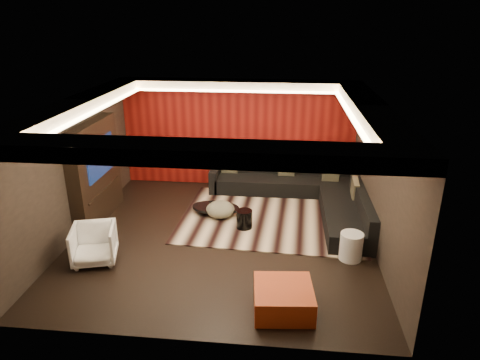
# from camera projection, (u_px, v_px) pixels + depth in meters

# --- Properties ---
(floor) EXTENTS (6.00, 6.00, 0.02)m
(floor) POSITION_uv_depth(u_px,v_px,m) (223.00, 238.00, 8.81)
(floor) COLOR black
(floor) RESTS_ON ground
(ceiling) EXTENTS (6.00, 6.00, 0.02)m
(ceiling) POSITION_uv_depth(u_px,v_px,m) (220.00, 101.00, 7.78)
(ceiling) COLOR silver
(ceiling) RESTS_ON ground
(wall_back) EXTENTS (6.00, 0.02, 2.80)m
(wall_back) POSITION_uv_depth(u_px,v_px,m) (238.00, 133.00, 11.08)
(wall_back) COLOR black
(wall_back) RESTS_ON ground
(wall_left) EXTENTS (0.02, 6.00, 2.80)m
(wall_left) POSITION_uv_depth(u_px,v_px,m) (73.00, 168.00, 8.59)
(wall_left) COLOR black
(wall_left) RESTS_ON ground
(wall_right) EXTENTS (0.02, 6.00, 2.80)m
(wall_right) POSITION_uv_depth(u_px,v_px,m) (380.00, 180.00, 8.01)
(wall_right) COLOR black
(wall_right) RESTS_ON ground
(red_feature_wall) EXTENTS (5.98, 0.05, 2.78)m
(red_feature_wall) POSITION_uv_depth(u_px,v_px,m) (238.00, 134.00, 11.05)
(red_feature_wall) COLOR #6B0C0A
(red_feature_wall) RESTS_ON ground
(soffit_back) EXTENTS (6.00, 0.60, 0.22)m
(soffit_back) POSITION_uv_depth(u_px,v_px,m) (237.00, 85.00, 10.33)
(soffit_back) COLOR silver
(soffit_back) RESTS_ON ground
(soffit_front) EXTENTS (6.00, 0.60, 0.22)m
(soffit_front) POSITION_uv_depth(u_px,v_px,m) (189.00, 152.00, 5.32)
(soffit_front) COLOR silver
(soffit_front) RESTS_ON ground
(soffit_left) EXTENTS (0.60, 4.80, 0.22)m
(soffit_left) POSITION_uv_depth(u_px,v_px,m) (79.00, 105.00, 8.09)
(soffit_left) COLOR silver
(soffit_left) RESTS_ON ground
(soffit_right) EXTENTS (0.60, 4.80, 0.22)m
(soffit_right) POSITION_uv_depth(u_px,v_px,m) (371.00, 111.00, 7.57)
(soffit_right) COLOR silver
(soffit_right) RESTS_ON ground
(cove_back) EXTENTS (4.80, 0.08, 0.04)m
(cove_back) POSITION_uv_depth(u_px,v_px,m) (235.00, 91.00, 10.05)
(cove_back) COLOR #FFD899
(cove_back) RESTS_ON ground
(cove_front) EXTENTS (4.80, 0.08, 0.04)m
(cove_front) POSITION_uv_depth(u_px,v_px,m) (195.00, 151.00, 5.67)
(cove_front) COLOR #FFD899
(cove_front) RESTS_ON ground
(cove_left) EXTENTS (0.08, 4.80, 0.04)m
(cove_left) POSITION_uv_depth(u_px,v_px,m) (97.00, 110.00, 8.09)
(cove_left) COLOR #FFD899
(cove_left) RESTS_ON ground
(cove_right) EXTENTS (0.08, 4.80, 0.04)m
(cove_right) POSITION_uv_depth(u_px,v_px,m) (351.00, 116.00, 7.63)
(cove_right) COLOR #FFD899
(cove_right) RESTS_ON ground
(tv_surround) EXTENTS (0.30, 2.00, 2.20)m
(tv_surround) POSITION_uv_depth(u_px,v_px,m) (95.00, 172.00, 9.23)
(tv_surround) COLOR black
(tv_surround) RESTS_ON ground
(tv_screen) EXTENTS (0.04, 1.30, 0.80)m
(tv_screen) POSITION_uv_depth(u_px,v_px,m) (100.00, 157.00, 9.09)
(tv_screen) COLOR black
(tv_screen) RESTS_ON ground
(tv_shelf) EXTENTS (0.04, 1.60, 0.04)m
(tv_shelf) POSITION_uv_depth(u_px,v_px,m) (105.00, 190.00, 9.37)
(tv_shelf) COLOR black
(tv_shelf) RESTS_ON ground
(rug) EXTENTS (4.15, 3.20, 0.02)m
(rug) POSITION_uv_depth(u_px,v_px,m) (272.00, 218.00, 9.62)
(rug) COLOR beige
(rug) RESTS_ON floor
(coffee_table) EXTENTS (1.19, 1.19, 0.18)m
(coffee_table) POSITION_uv_depth(u_px,v_px,m) (216.00, 210.00, 9.76)
(coffee_table) COLOR black
(coffee_table) RESTS_ON rug
(drum_stool) EXTENTS (0.34, 0.34, 0.40)m
(drum_stool) POSITION_uv_depth(u_px,v_px,m) (244.00, 219.00, 9.10)
(drum_stool) COLOR black
(drum_stool) RESTS_ON rug
(striped_pouf) EXTENTS (0.72, 0.72, 0.35)m
(striped_pouf) POSITION_uv_depth(u_px,v_px,m) (220.00, 209.00, 9.60)
(striped_pouf) COLOR beige
(striped_pouf) RESTS_ON rug
(white_side_table) EXTENTS (0.51, 0.51, 0.53)m
(white_side_table) POSITION_uv_depth(u_px,v_px,m) (351.00, 246.00, 7.94)
(white_side_table) COLOR silver
(white_side_table) RESTS_ON floor
(orange_ottoman) EXTENTS (0.97, 0.97, 0.40)m
(orange_ottoman) POSITION_uv_depth(u_px,v_px,m) (283.00, 299.00, 6.59)
(orange_ottoman) COLOR #9D3514
(orange_ottoman) RESTS_ON floor
(armchair) EXTENTS (0.94, 0.95, 0.71)m
(armchair) POSITION_uv_depth(u_px,v_px,m) (94.00, 244.00, 7.84)
(armchair) COLOR white
(armchair) RESTS_ON floor
(sectional_sofa) EXTENTS (3.65, 3.50, 0.75)m
(sectional_sofa) POSITION_uv_depth(u_px,v_px,m) (305.00, 194.00, 10.27)
(sectional_sofa) COLOR black
(sectional_sofa) RESTS_ON floor
(throw_pillows) EXTENTS (3.29, 1.65, 0.50)m
(throw_pillows) POSITION_uv_depth(u_px,v_px,m) (298.00, 173.00, 10.57)
(throw_pillows) COLOR tan
(throw_pillows) RESTS_ON sectional_sofa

